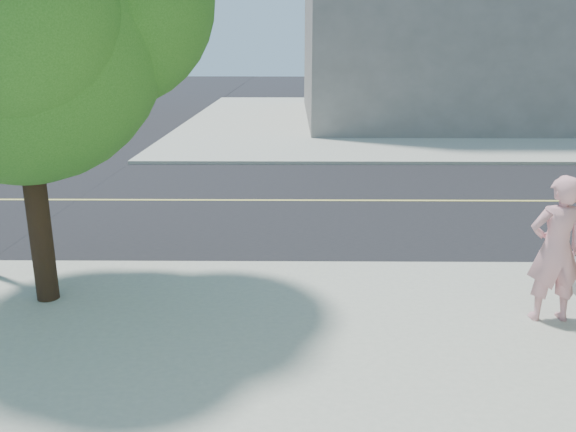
{
  "coord_description": "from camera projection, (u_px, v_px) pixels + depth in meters",
  "views": [
    {
      "loc": [
        4.29,
        -9.14,
        3.57
      ],
      "look_at": [
        4.22,
        -1.32,
        1.3
      ],
      "focal_mm": 36.07,
      "sensor_mm": 36.0,
      "label": 1
    }
  ],
  "objects": [
    {
      "name": "ground",
      "position": [
        41.0,
        267.0,
        9.81
      ],
      "size": [
        140.0,
        140.0,
        0.0
      ],
      "primitive_type": "plane",
      "color": "black",
      "rests_on": "ground"
    },
    {
      "name": "road_ew",
      "position": [
        118.0,
        200.0,
        14.13
      ],
      "size": [
        140.0,
        9.0,
        0.01
      ],
      "primitive_type": "cube",
      "color": "black",
      "rests_on": "ground"
    },
    {
      "name": "sidewalk_ne",
      "position": [
        469.0,
        118.0,
        30.32
      ],
      "size": [
        29.0,
        25.0,
        0.12
      ],
      "primitive_type": "cube",
      "color": "#A4A694",
      "rests_on": "ground"
    },
    {
      "name": "man_on_phone",
      "position": [
        556.0,
        249.0,
        7.41
      ],
      "size": [
        0.73,
        0.5,
        1.95
      ],
      "primitive_type": "imported",
      "rotation": [
        0.0,
        0.0,
        3.19
      ],
      "color": "pink",
      "rests_on": "sidewalk_se"
    },
    {
      "name": "street_tree",
      "position": [
        20.0,
        0.0,
        7.2
      ],
      "size": [
        4.7,
        4.27,
        6.24
      ],
      "rotation": [
        0.0,
        0.0,
        -0.19
      ],
      "color": "black",
      "rests_on": "sidewalk_se"
    }
  ]
}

